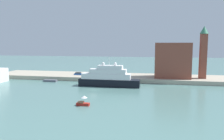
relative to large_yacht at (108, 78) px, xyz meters
The scene contains 10 objects.
ground 8.96m from the large_yacht, 118.60° to the right, with size 400.00×400.00×0.00m, color slate.
quay_dock 19.05m from the large_yacht, 102.18° to the left, with size 110.00×19.54×1.75m, color #ADA38E.
large_yacht is the anchor object (origin of this frame).
small_motorboat 28.07m from the large_yacht, 91.87° to the right, with size 3.53×1.71×2.74m.
work_barge 27.94m from the large_yacht, 168.53° to the left, with size 6.01×1.87×0.86m, color #595966.
harbor_building 30.78m from the large_yacht, 33.74° to the left, with size 15.06×10.54×15.23m, color brown.
bell_tower 42.47m from the large_yacht, 23.78° to the left, with size 3.58×3.58×22.18m.
parked_car 24.55m from the large_yacht, 137.49° to the left, with size 4.16×1.81×1.28m.
person_figure 17.90m from the large_yacht, 136.97° to the left, with size 0.36×0.36×1.77m.
mooring_bollard 9.99m from the large_yacht, 79.60° to the left, with size 0.38×0.38×0.84m, color black.
Camera 1 is at (22.21, -76.98, 16.71)m, focal length 35.96 mm.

